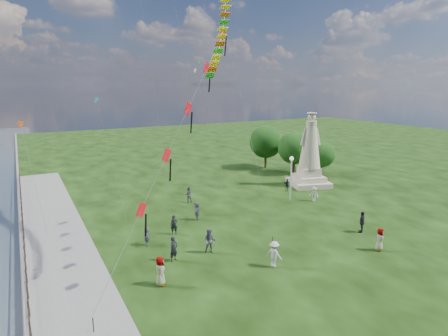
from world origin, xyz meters
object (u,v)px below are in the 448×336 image
person_11 (197,211)px  lamppost (291,169)px  person_9 (287,185)px  statue (310,159)px  person_0 (174,249)px  person_3 (362,222)px  person_6 (174,225)px  person_2 (274,254)px  person_10 (160,271)px  person_1 (210,241)px  person_8 (314,194)px  person_7 (188,195)px  person_4 (380,240)px  person_5 (147,236)px

person_11 → lamppost: bearing=121.4°
person_9 → statue: bearing=31.7°
person_0 → person_9: size_ratio=1.26×
person_3 → person_6: size_ratio=1.11×
lamppost → person_2: bearing=-132.7°
statue → person_10: statue is taller
person_1 → person_3: 13.42m
person_2 → person_11: (-0.81, 10.95, -0.06)m
statue → person_11: 18.13m
lamppost → person_10: lamppost is taller
statue → person_9: statue is taller
person_2 → person_9: 19.27m
person_0 → person_8: bearing=-5.6°
person_3 → person_7: 17.63m
statue → person_9: bearing=-151.5°
person_2 → person_7: 16.21m
statue → person_10: (-24.30, -13.91, -2.46)m
person_6 → person_1: bearing=-56.4°
person_3 → person_0: bearing=-43.1°
lamppost → person_7: size_ratio=2.82×
person_1 → person_7: size_ratio=1.12×
person_8 → person_9: size_ratio=1.09×
person_0 → person_4: (14.29, -5.92, -0.04)m
person_2 → person_9: person_2 is taller
person_2 → person_6: size_ratio=1.10×
person_5 → person_7: person_7 is taller
person_10 → lamppost: bearing=-49.9°
person_2 → person_9: size_ratio=1.26×
person_7 → person_4: bearing=127.9°
lamppost → person_11: 11.90m
lamppost → person_7: bearing=156.0°
statue → person_4: size_ratio=5.11×
person_4 → person_9: person_4 is taller
statue → person_3: bearing=-96.8°
person_6 → person_10: 8.20m
person_2 → person_7: size_ratio=1.08×
lamppost → person_4: bearing=-99.5°
statue → person_0: size_ratio=4.90×
lamppost → person_11: size_ratio=2.78×
person_2 → person_6: bearing=1.2°
person_4 → person_6: 16.29m
statue → person_9: 4.87m
person_3 → person_10: person_10 is taller
person_5 → person_10: person_10 is taller
person_1 → person_7: (3.59, 12.18, -0.11)m
person_10 → person_11: person_10 is taller
lamppost → person_2: lamppost is taller
person_9 → person_11: person_11 is taller
person_5 → person_1: bearing=-114.6°
lamppost → person_8: lamppost is taller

